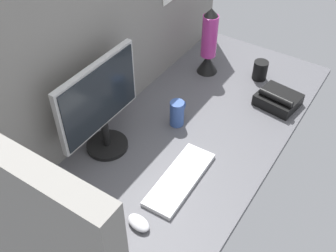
{
  "coord_description": "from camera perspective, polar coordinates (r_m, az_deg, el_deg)",
  "views": [
    {
      "loc": [
        -109.9,
        -63.95,
        124.39
      ],
      "look_at": [
        -9.13,
        0.0,
        14.0
      ],
      "focal_mm": 42.5,
      "sensor_mm": 36.0,
      "label": 1
    }
  ],
  "objects": [
    {
      "name": "cubicle_wall_back",
      "position": [
        1.72,
        -8.49,
        12.59
      ],
      "size": [
        180.0,
        5.5,
        78.16
      ],
      "color": "gray",
      "rests_on": "ground_plane"
    },
    {
      "name": "lava_lamp",
      "position": [
        2.1,
        5.86,
        11.28
      ],
      "size": [
        11.13,
        11.13,
        36.43
      ],
      "color": "black",
      "rests_on": "ground_plane"
    },
    {
      "name": "monitor",
      "position": [
        1.6,
        -9.7,
        3.05
      ],
      "size": [
        43.33,
        18.0,
        42.26
      ],
      "color": "black",
      "rests_on": "ground_plane"
    },
    {
      "name": "desk_phone",
      "position": [
        2.0,
        15.47,
        3.69
      ],
      "size": [
        19.43,
        21.14,
        8.8
      ],
      "color": "black",
      "rests_on": "ground_plane"
    },
    {
      "name": "mug_ceramic_blue",
      "position": [
        1.8,
        1.34,
        1.9
      ],
      "size": [
        10.57,
        6.51,
        12.56
      ],
      "color": "#38569E",
      "rests_on": "ground_plane"
    },
    {
      "name": "mouse",
      "position": [
        1.48,
        -4.24,
        -13.68
      ],
      "size": [
        7.27,
        10.46,
        3.4
      ],
      "primitive_type": "ellipsoid",
      "rotation": [
        0.0,
        0.0,
        -0.18
      ],
      "color": "silver",
      "rests_on": "ground_plane"
    },
    {
      "name": "mug_black_travel",
      "position": [
        2.15,
        13.08,
        7.8
      ],
      "size": [
        7.51,
        7.51,
        10.17
      ],
      "color": "black",
      "rests_on": "ground_plane"
    },
    {
      "name": "ground_plane",
      "position": [
        1.79,
        2.1,
        -1.98
      ],
      "size": [
        180.0,
        80.0,
        3.0
      ],
      "primitive_type": "cube",
      "color": "#515156"
    },
    {
      "name": "keyboard",
      "position": [
        1.6,
        1.72,
        -7.59
      ],
      "size": [
        37.38,
        14.12,
        2.0
      ],
      "primitive_type": "cube",
      "rotation": [
        0.0,
        0.0,
        0.03
      ],
      "color": "silver",
      "rests_on": "ground_plane"
    },
    {
      "name": "cubicle_wall_side",
      "position": [
        1.09,
        -22.98,
        -13.89
      ],
      "size": [
        5.0,
        80.0,
        78.16
      ],
      "primitive_type": "cube",
      "color": "gray",
      "rests_on": "ground_plane"
    }
  ]
}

